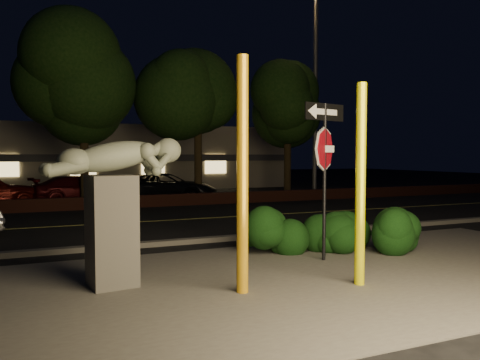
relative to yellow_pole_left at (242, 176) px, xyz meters
name	(u,v)px	position (x,y,z in m)	size (l,w,h in m)	color
ground	(160,210)	(1.42, 11.37, -1.83)	(90.00, 90.00, 0.00)	black
patio	(309,278)	(1.42, 0.37, -1.82)	(14.00, 6.00, 0.02)	#4C4944
road	(181,220)	(1.42, 8.37, -1.82)	(80.00, 8.00, 0.01)	black
lane_marking	(181,219)	(1.42, 8.37, -1.81)	(80.00, 0.12, 0.01)	#BCB84B
curb	(226,238)	(1.42, 4.27, -1.77)	(80.00, 0.25, 0.12)	#4C4944
brick_wall	(152,201)	(1.42, 12.67, -1.58)	(40.00, 0.35, 0.50)	#431E15
parking_lot	(128,196)	(1.42, 18.37, -1.82)	(40.00, 12.00, 0.01)	black
building	(108,157)	(1.42, 26.36, 0.17)	(22.00, 10.20, 4.00)	gray
tree_far_b	(83,63)	(-1.08, 14.57, 4.23)	(5.20, 5.20, 8.41)	black
tree_far_c	(198,79)	(3.92, 14.17, 3.83)	(4.80, 4.80, 7.84)	black
tree_far_d	(288,91)	(8.92, 14.67, 3.59)	(4.40, 4.40, 7.42)	black
yellow_pole_left	(242,176)	(0.00, 0.00, 0.00)	(0.18, 0.18, 3.65)	gold
yellow_pole_right	(360,185)	(1.94, -0.35, -0.17)	(0.17, 0.17, 3.31)	#EDE908
signpost	(325,149)	(2.41, 1.40, 0.43)	(1.05, 0.28, 3.17)	black
sculpture	(114,195)	(-1.75, 1.19, -0.32)	(2.29, 0.89, 2.44)	#4C4944
hedge_center	(279,230)	(1.98, 2.53, -1.34)	(1.87, 0.88, 0.97)	black
hedge_right	(341,225)	(3.36, 2.15, -1.25)	(1.76, 0.94, 1.15)	black
hedge_far_right	(392,227)	(4.29, 1.54, -1.27)	(1.60, 1.00, 1.11)	black
streetlight	(312,74)	(10.21, 14.40, 4.53)	(1.56, 0.72, 10.68)	#48494D
parked_car_darkred	(80,189)	(-1.19, 15.57, -1.22)	(1.70, 4.19, 1.22)	#430A0D
parked_car_dark	(167,187)	(2.63, 14.94, -1.18)	(2.16, 4.69, 1.30)	black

